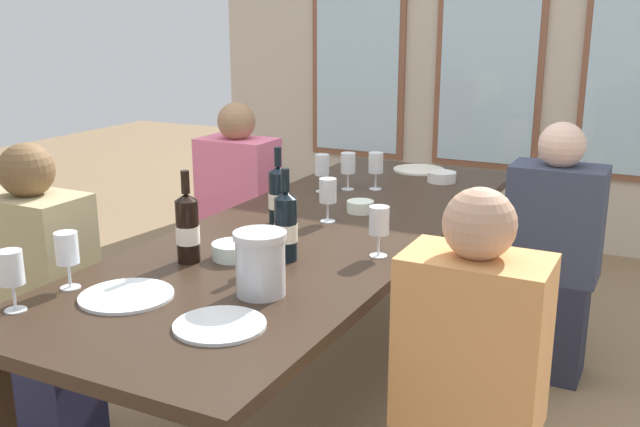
% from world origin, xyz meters
% --- Properties ---
extents(ground_plane, '(12.00, 12.00, 0.00)m').
position_xyz_m(ground_plane, '(0.00, 0.00, 0.00)').
color(ground_plane, '#8A6E4D').
extents(back_wall_with_windows, '(4.12, 0.10, 2.90)m').
position_xyz_m(back_wall_with_windows, '(0.00, 2.53, 1.45)').
color(back_wall_with_windows, beige).
rests_on(back_wall_with_windows, ground).
extents(dining_table, '(0.92, 2.65, 0.74)m').
position_xyz_m(dining_table, '(0.00, 0.00, 0.67)').
color(dining_table, '#332419').
rests_on(dining_table, ground).
extents(white_plate_0, '(0.25, 0.25, 0.01)m').
position_xyz_m(white_plate_0, '(0.19, -0.95, 0.74)').
color(white_plate_0, white).
rests_on(white_plate_0, dining_table).
extents(white_plate_1, '(0.27, 0.27, 0.01)m').
position_xyz_m(white_plate_1, '(-0.00, 1.15, 0.74)').
color(white_plate_1, white).
rests_on(white_plate_1, dining_table).
extents(white_plate_2, '(0.27, 0.27, 0.01)m').
position_xyz_m(white_plate_2, '(-0.17, -0.90, 0.74)').
color(white_plate_2, white).
rests_on(white_plate_2, dining_table).
extents(metal_pitcher, '(0.16, 0.16, 0.19)m').
position_xyz_m(metal_pitcher, '(0.16, -0.71, 0.84)').
color(metal_pitcher, silver).
rests_on(metal_pitcher, dining_table).
extents(wine_bottle_0, '(0.08, 0.08, 0.31)m').
position_xyz_m(wine_bottle_0, '(-0.20, -0.57, 0.86)').
color(wine_bottle_0, black).
rests_on(wine_bottle_0, dining_table).
extents(wine_bottle_1, '(0.08, 0.08, 0.30)m').
position_xyz_m(wine_bottle_1, '(-0.16, -0.04, 0.85)').
color(wine_bottle_1, black).
rests_on(wine_bottle_1, dining_table).
extents(wine_bottle_2, '(0.08, 0.08, 0.31)m').
position_xyz_m(wine_bottle_2, '(0.08, -0.41, 0.86)').
color(wine_bottle_2, black).
rests_on(wine_bottle_2, dining_table).
extents(tasting_bowl_0, '(0.14, 0.14, 0.05)m').
position_xyz_m(tasting_bowl_0, '(0.19, 0.94, 0.76)').
color(tasting_bowl_0, white).
rests_on(tasting_bowl_0, dining_table).
extents(tasting_bowl_1, '(0.15, 0.15, 0.05)m').
position_xyz_m(tasting_bowl_1, '(-0.09, -0.47, 0.77)').
color(tasting_bowl_1, white).
rests_on(tasting_bowl_1, dining_table).
extents(tasting_bowl_2, '(0.11, 0.11, 0.05)m').
position_xyz_m(tasting_bowl_2, '(0.06, 0.25, 0.76)').
color(tasting_bowl_2, white).
rests_on(tasting_bowl_2, dining_table).
extents(wine_glass_0, '(0.07, 0.07, 0.17)m').
position_xyz_m(wine_glass_0, '(0.34, -0.23, 0.86)').
color(wine_glass_0, white).
rests_on(wine_glass_0, dining_table).
extents(wine_glass_1, '(0.07, 0.07, 0.17)m').
position_xyz_m(wine_glass_1, '(-0.38, -1.12, 0.86)').
color(wine_glass_1, white).
rests_on(wine_glass_1, dining_table).
extents(wine_glass_2, '(0.07, 0.07, 0.17)m').
position_xyz_m(wine_glass_2, '(-0.37, -0.92, 0.86)').
color(wine_glass_2, white).
rests_on(wine_glass_2, dining_table).
extents(wine_glass_3, '(0.07, 0.07, 0.17)m').
position_xyz_m(wine_glass_3, '(0.00, 0.07, 0.86)').
color(wine_glass_3, white).
rests_on(wine_glass_3, dining_table).
extents(wine_glass_4, '(0.07, 0.07, 0.17)m').
position_xyz_m(wine_glass_4, '(-0.15, 0.59, 0.86)').
color(wine_glass_4, white).
rests_on(wine_glass_4, dining_table).
extents(wine_glass_5, '(0.07, 0.07, 0.17)m').
position_xyz_m(wine_glass_5, '(-0.04, 0.66, 0.86)').
color(wine_glass_5, white).
rests_on(wine_glass_5, dining_table).
extents(wine_glass_6, '(0.07, 0.07, 0.17)m').
position_xyz_m(wine_glass_6, '(-0.24, 0.50, 0.86)').
color(wine_glass_6, white).
rests_on(wine_glass_6, dining_table).
extents(seated_person_0, '(0.38, 0.24, 1.11)m').
position_xyz_m(seated_person_0, '(-0.78, -0.69, 0.53)').
color(seated_person_0, '#252544').
rests_on(seated_person_0, ground).
extents(seated_person_1, '(0.38, 0.24, 1.11)m').
position_xyz_m(seated_person_1, '(0.78, -0.64, 0.53)').
color(seated_person_1, '#322A42').
rests_on(seated_person_1, ground).
extents(seated_person_2, '(0.38, 0.24, 1.11)m').
position_xyz_m(seated_person_2, '(-0.78, 0.62, 0.53)').
color(seated_person_2, '#383142').
rests_on(seated_person_2, ground).
extents(seated_person_3, '(0.38, 0.24, 1.11)m').
position_xyz_m(seated_person_3, '(0.78, 0.65, 0.53)').
color(seated_person_3, '#282B3C').
rests_on(seated_person_3, ground).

